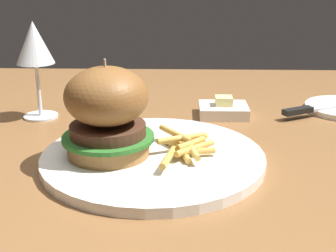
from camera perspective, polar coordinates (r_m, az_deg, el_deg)
dining_table at (r=0.84m, az=-2.36°, el=-5.70°), size 1.21×0.90×0.74m
main_plate at (r=0.66m, az=-1.82°, el=-3.90°), size 0.31×0.31×0.01m
burger_sandwich at (r=0.63m, az=-7.43°, el=1.73°), size 0.13×0.13×0.13m
fries_pile at (r=0.65m, az=2.02°, el=-2.38°), size 0.08×0.13×0.02m
wine_glass at (r=0.85m, az=-15.98°, el=9.31°), size 0.07×0.07×0.17m
table_knife at (r=0.91m, az=18.53°, el=2.20°), size 0.21×0.12×0.01m
butter_dish at (r=0.86m, az=6.77°, el=2.02°), size 0.09×0.07×0.04m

